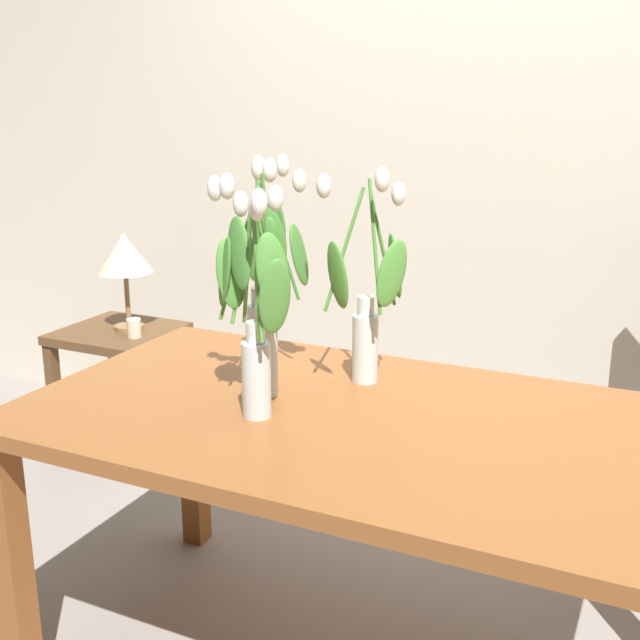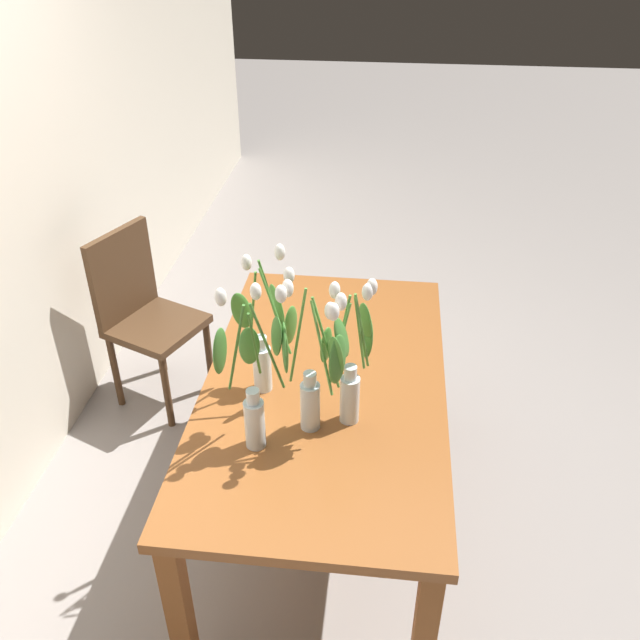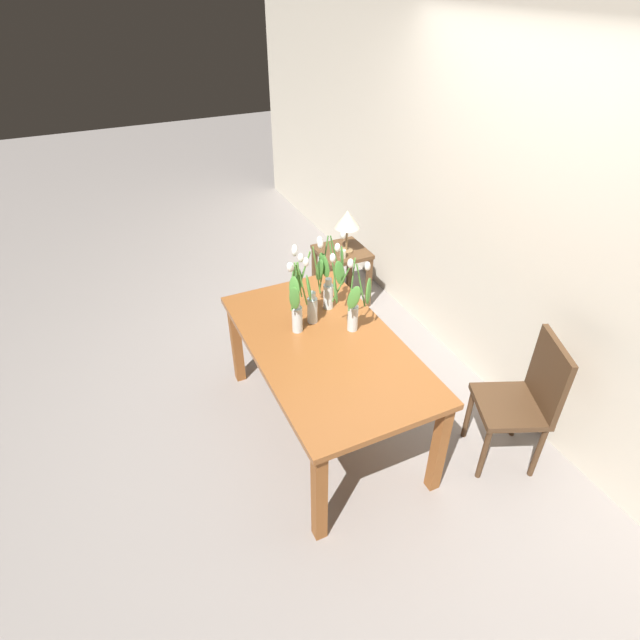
{
  "view_description": "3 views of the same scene",
  "coord_description": "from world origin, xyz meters",
  "views": [
    {
      "loc": [
        0.67,
        -1.6,
        1.46
      ],
      "look_at": [
        -0.08,
        -0.02,
        0.97
      ],
      "focal_mm": 44.14,
      "sensor_mm": 36.0,
      "label": 1
    },
    {
      "loc": [
        -1.97,
        -0.2,
        2.3
      ],
      "look_at": [
        0.04,
        0.02,
        0.99
      ],
      "focal_mm": 37.5,
      "sensor_mm": 36.0,
      "label": 2
    },
    {
      "loc": [
        2.24,
        -1.09,
        2.69
      ],
      "look_at": [
        -0.07,
        -0.01,
        0.88
      ],
      "focal_mm": 28.25,
      "sensor_mm": 36.0,
      "label": 3
    }
  ],
  "objects": [
    {
      "name": "dining_chair",
      "position": [
        0.75,
        1.0,
        0.52
      ],
      "size": [
        0.52,
        0.52,
        0.93
      ],
      "color": "#4C331E",
      "rests_on": "ground"
    },
    {
      "name": "side_table",
      "position": [
        -1.41,
        0.84,
        0.43
      ],
      "size": [
        0.44,
        0.44,
        0.55
      ],
      "color": "brown",
      "rests_on": "ground"
    },
    {
      "name": "tulip_vase_1",
      "position": [
        -0.27,
        0.01,
        0.96
      ],
      "size": [
        0.15,
        0.23,
        0.58
      ],
      "color": "silver",
      "rests_on": "dining_table"
    },
    {
      "name": "room_wall_rear",
      "position": [
        0.0,
        1.38,
        1.35
      ],
      "size": [
        9.0,
        0.1,
        2.7
      ],
      "primitive_type": "cube",
      "color": "beige",
      "rests_on": "ground"
    },
    {
      "name": "ground_plane",
      "position": [
        0.0,
        0.0,
        0.0
      ],
      "size": [
        18.0,
        18.0,
        0.0
      ],
      "primitive_type": "plane",
      "color": "gray"
    },
    {
      "name": "dining_table",
      "position": [
        0.0,
        0.0,
        0.65
      ],
      "size": [
        1.6,
        0.9,
        0.74
      ],
      "color": "brown",
      "rests_on": "ground"
    },
    {
      "name": "tulip_vase_2",
      "position": [
        -0.19,
        -0.1,
        0.97
      ],
      "size": [
        0.25,
        0.18,
        0.54
      ],
      "color": "silver",
      "rests_on": "dining_table"
    },
    {
      "name": "pillar_candle",
      "position": [
        -1.27,
        0.78,
        0.59
      ],
      "size": [
        0.06,
        0.06,
        0.07
      ],
      "primitive_type": "cylinder",
      "color": "beige",
      "rests_on": "side_table"
    },
    {
      "name": "table_lamp",
      "position": [
        -1.36,
        0.86,
        0.86
      ],
      "size": [
        0.22,
        0.22,
        0.4
      ],
      "color": "olive",
      "rests_on": "side_table"
    },
    {
      "name": "tulip_vase_0",
      "position": [
        -0.33,
        0.2,
        0.97
      ],
      "size": [
        0.18,
        0.23,
        0.59
      ],
      "color": "silver",
      "rests_on": "dining_table"
    },
    {
      "name": "tulip_vase_3",
      "position": [
        -0.05,
        0.21,
        0.95
      ],
      "size": [
        0.21,
        0.27,
        0.57
      ],
      "color": "silver",
      "rests_on": "dining_table"
    }
  ]
}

